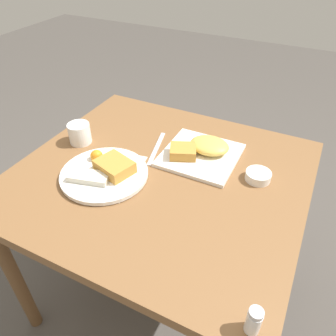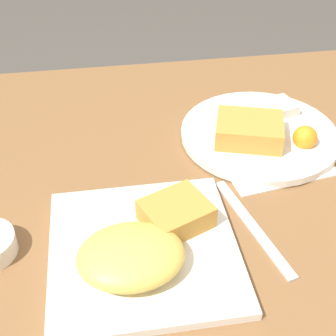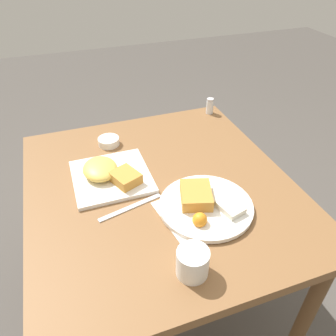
{
  "view_description": "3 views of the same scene",
  "coord_description": "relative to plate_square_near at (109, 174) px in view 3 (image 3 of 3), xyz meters",
  "views": [
    {
      "loc": [
        -0.42,
        0.77,
        1.42
      ],
      "look_at": [
        -0.04,
        0.01,
        0.76
      ],
      "focal_mm": 35.0,
      "sensor_mm": 36.0,
      "label": 1
    },
    {
      "loc": [
        -0.12,
        -0.6,
        1.23
      ],
      "look_at": [
        -0.03,
        0.01,
        0.74
      ],
      "focal_mm": 50.0,
      "sensor_mm": 36.0,
      "label": 2
    },
    {
      "loc": [
        0.83,
        -0.26,
        1.44
      ],
      "look_at": [
        -0.02,
        0.04,
        0.76
      ],
      "focal_mm": 35.0,
      "sensor_mm": 36.0,
      "label": 3
    }
  ],
  "objects": [
    {
      "name": "plate_square_near",
      "position": [
        0.0,
        0.0,
        0.0
      ],
      "size": [
        0.26,
        0.26,
        0.06
      ],
      "color": "white",
      "rests_on": "dining_table"
    },
    {
      "name": "menu_card",
      "position": [
        0.24,
        0.24,
        -0.02
      ],
      "size": [
        0.23,
        0.28,
        0.0
      ],
      "rotation": [
        0.0,
        0.0,
        0.16
      ],
      "color": "silver",
      "rests_on": "dining_table"
    },
    {
      "name": "ground_plane",
      "position": [
        0.09,
        0.16,
        -0.74
      ],
      "size": [
        8.0,
        8.0,
        0.0
      ],
      "primitive_type": "plane",
      "color": "#4C4742"
    },
    {
      "name": "plate_oval_far",
      "position": [
        0.25,
        0.25,
        -0.0
      ],
      "size": [
        0.3,
        0.3,
        0.05
      ],
      "color": "white",
      "rests_on": "menu_card"
    },
    {
      "name": "coffee_mug",
      "position": [
        0.45,
        0.12,
        0.02
      ],
      "size": [
        0.08,
        0.08,
        0.08
      ],
      "color": "white",
      "rests_on": "dining_table"
    },
    {
      "name": "salt_shaker",
      "position": [
        -0.33,
        0.55,
        0.01
      ],
      "size": [
        0.03,
        0.03,
        0.07
      ],
      "color": "white",
      "rests_on": "dining_table"
    },
    {
      "name": "butter_knife",
      "position": [
        0.17,
        0.03,
        -0.02
      ],
      "size": [
        0.07,
        0.22,
        0.0
      ],
      "rotation": [
        0.0,
        0.0,
        1.81
      ],
      "color": "silver",
      "rests_on": "dining_table"
    },
    {
      "name": "sauce_ramekin",
      "position": [
        -0.22,
        0.04,
        -0.01
      ],
      "size": [
        0.08,
        0.08,
        0.03
      ],
      "color": "white",
      "rests_on": "dining_table"
    },
    {
      "name": "dining_table",
      "position": [
        0.09,
        0.16,
        -0.1
      ],
      "size": [
        0.97,
        0.89,
        0.72
      ],
      "color": "brown",
      "rests_on": "ground_plane"
    }
  ]
}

